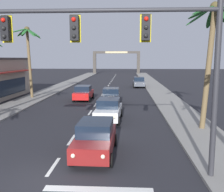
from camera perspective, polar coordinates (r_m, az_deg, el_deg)
ground_plane at (r=11.03m, az=-14.65°, el=-17.41°), size 220.00×220.00×0.00m
sidewalk_right at (r=30.16m, az=11.97°, el=-0.84°), size 3.20×110.00×0.14m
sidewalk_left at (r=31.77m, az=-17.06°, el=-0.57°), size 3.20×110.00×0.14m
lane_markings at (r=29.60m, az=-2.19°, el=-0.96°), size 4.28×86.97×0.01m
traffic_signal_mast at (r=9.99m, az=1.83°, el=11.23°), size 11.00×0.41×7.30m
sedan_lead_at_stop_bar at (r=13.01m, az=-3.65°, el=-9.11°), size 2.01×4.48×1.68m
sedan_third_in_queue at (r=19.92m, az=-0.74°, el=-2.98°), size 2.09×4.51×1.68m
sedan_fifth_in_queue at (r=27.00m, az=-0.23°, el=-0.02°), size 2.01×4.48×1.68m
sedan_oncoming_far at (r=29.75m, az=-6.24°, el=0.70°), size 1.95×4.45×1.68m
sedan_parked_nearest_kerb at (r=43.41m, az=5.91°, el=3.06°), size 1.97×4.46×1.68m
palm_left_third at (r=32.23m, az=-17.91°, el=10.52°), size 3.54×3.73×8.36m
palm_right_second at (r=18.04m, az=20.98°, el=11.59°), size 3.75×3.75×8.23m
town_gateway_arch at (r=80.48m, az=0.97°, el=8.02°), size 14.35×0.90×6.91m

